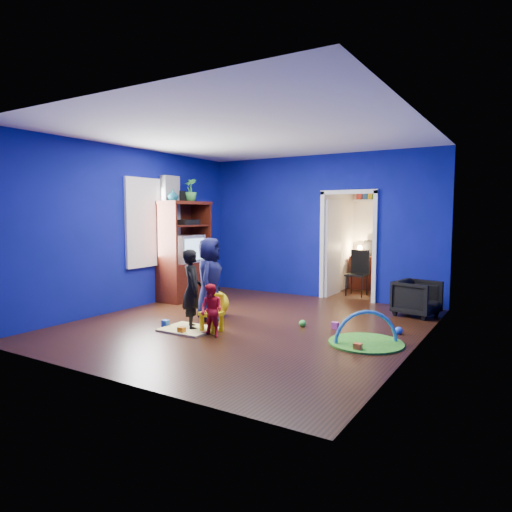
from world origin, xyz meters
The scene contains 34 objects.
floor centered at (0.00, 0.00, 0.00)m, with size 5.00×5.50×0.01m, color black.
ceiling centered at (0.00, 0.00, 2.90)m, with size 5.00×5.50×0.01m, color white.
wall_back centered at (0.00, 2.75, 1.45)m, with size 5.00×0.02×2.90m, color navy.
wall_front centered at (0.00, -2.75, 1.45)m, with size 5.00×0.02×2.90m, color navy.
wall_left centered at (-2.50, 0.00, 1.45)m, with size 0.02×5.50×2.90m, color navy.
wall_right centered at (2.50, 0.00, 1.45)m, with size 0.02×5.50×2.90m, color navy.
alcove centered at (0.60, 3.62, 1.25)m, with size 1.00×1.75×2.50m, color silver, non-canonical shape.
armchair centered at (2.10, 1.99, 0.30)m, with size 0.64×0.66×0.60m, color black.
child_black centered at (-0.57, -0.66, 0.60)m, with size 0.44×0.29×1.19m, color black.
child_navy centered at (-0.71, -0.05, 0.67)m, with size 0.65×0.42×1.33m, color #0D1433.
toddler_red centered at (-0.07, -0.86, 0.37)m, with size 0.36×0.28×0.74m, color red.
vase centered at (-2.22, 0.81, 2.07)m, with size 0.21×0.21×0.22m, color #0D576B.
potted_plant centered at (-2.22, 1.33, 2.19)m, with size 0.26×0.26×0.46m, color #308433.
tv_armoire centered at (-2.22, 1.11, 0.98)m, with size 0.58×1.14×1.96m, color #3D180A.
crt_tv centered at (-2.18, 1.11, 1.02)m, with size 0.46×0.70×0.54m, color silver.
yellow_blanket centered at (-0.57, -0.76, 0.01)m, with size 0.75×0.60×0.03m, color #F2E07A.
hopper_ball centered at (-0.76, 0.20, 0.21)m, with size 0.43×0.43×0.43m, color yellow.
kid_chair centered at (-0.22, -0.66, 0.25)m, with size 0.28×0.28×0.50m, color yellow.
play_mat centered at (1.90, -0.09, 0.01)m, with size 0.98×0.98×0.03m, color green.
toy_arch centered at (1.90, -0.09, 0.02)m, with size 0.87×0.87×0.05m, color #3F8CD8.
window_left centered at (-2.48, 0.35, 1.55)m, with size 0.03×0.95×1.55m, color white.
curtain centered at (-2.37, 0.90, 1.25)m, with size 0.14×0.42×2.40m, color slate.
doorway centered at (0.60, 2.75, 1.05)m, with size 1.16×0.10×2.10m, color white.
study_desk centered at (0.60, 4.26, 0.38)m, with size 0.88×0.44×0.75m, color #3D140A.
desk_monitor centered at (0.60, 4.38, 0.95)m, with size 0.40×0.05×0.32m, color black.
desk_lamp centered at (0.32, 4.32, 0.93)m, with size 0.14×0.14×0.14m, color #FFD88C.
folding_chair centered at (0.60, 3.30, 0.46)m, with size 0.40×0.40×0.92m, color black.
book_shelf centered at (0.60, 4.37, 2.02)m, with size 0.88×0.24×0.04m, color white.
toy_0 centered at (1.91, -0.45, 0.05)m, with size 0.10×0.08×0.10m, color #F45128.
toy_1 centered at (2.14, 0.64, 0.06)m, with size 0.11×0.11×0.11m, color blue.
toy_2 centered at (-0.51, -0.98, 0.05)m, with size 0.10×0.08×0.10m, color orange.
toy_3 centered at (0.78, 0.31, 0.06)m, with size 0.11×0.11×0.11m, color green.
toy_4 centered at (1.25, 0.45, 0.05)m, with size 0.10×0.08×0.10m, color #C74AA5.
toy_5 centered at (-1.01, -0.77, 0.05)m, with size 0.10×0.08×0.10m, color blue.
Camera 1 is at (3.73, -5.88, 1.71)m, focal length 32.00 mm.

